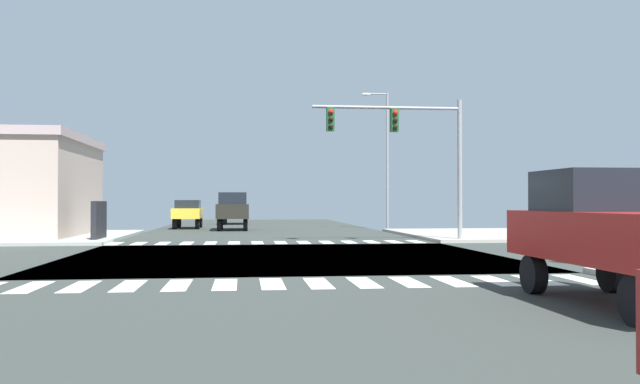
{
  "coord_description": "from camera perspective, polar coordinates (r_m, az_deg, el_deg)",
  "views": [
    {
      "loc": [
        -1.38,
        -21.74,
        1.77
      ],
      "look_at": [
        1.98,
        7.37,
        2.2
      ],
      "focal_mm": 37.58,
      "sensor_mm": 36.0,
      "label": 1
    }
  ],
  "objects": [
    {
      "name": "ground",
      "position": [
        21.86,
        -2.96,
        -5.54
      ],
      "size": [
        90.0,
        90.0,
        0.05
      ],
      "color": "#313733"
    },
    {
      "name": "sidewalk_corner_ne",
      "position": [
        36.71,
        16.51,
        -3.45
      ],
      "size": [
        12.0,
        12.0,
        0.14
      ],
      "color": "#A09B91",
      "rests_on": "ground"
    },
    {
      "name": "sidewalk_corner_nw",
      "position": [
        35.72,
        -25.62,
        -3.48
      ],
      "size": [
        12.0,
        12.0,
        0.14
      ],
      "color": "#9BA298",
      "rests_on": "ground"
    },
    {
      "name": "crosswalk_near",
      "position": [
        14.59,
        -2.12,
        -7.78
      ],
      "size": [
        13.5,
        2.0,
        0.01
      ],
      "color": "white",
      "rests_on": "ground"
    },
    {
      "name": "crosswalk_far",
      "position": [
        29.11,
        -4.37,
        -4.31
      ],
      "size": [
        13.5,
        2.0,
        0.01
      ],
      "color": "white",
      "rests_on": "ground"
    },
    {
      "name": "traffic_signal_mast",
      "position": [
        29.63,
        7.03,
        4.75
      ],
      "size": [
        6.67,
        0.55,
        6.29
      ],
      "color": "gray",
      "rests_on": "ground"
    },
    {
      "name": "street_lamp",
      "position": [
        43.46,
        5.46,
        3.73
      ],
      "size": [
        1.78,
        0.32,
        8.84
      ],
      "color": "gray",
      "rests_on": "ground"
    },
    {
      "name": "pickup_nearside_1",
      "position": [
        12.56,
        23.97,
        -2.94
      ],
      "size": [
        2.0,
        5.1,
        2.35
      ],
      "color": "black",
      "rests_on": "ground"
    },
    {
      "name": "suv_farside_1",
      "position": [
        42.21,
        -7.44,
        -1.34
      ],
      "size": [
        1.96,
        4.6,
        2.34
      ],
      "rotation": [
        0.0,
        0.0,
        3.14
      ],
      "color": "black",
      "rests_on": "ground"
    },
    {
      "name": "pickup_leading_2",
      "position": [
        53.51,
        -7.26,
        -1.34
      ],
      "size": [
        2.0,
        5.1,
        2.35
      ],
      "rotation": [
        0.0,
        0.0,
        3.14
      ],
      "color": "black",
      "rests_on": "ground"
    },
    {
      "name": "sedan_trailing_2",
      "position": [
        45.29,
        -11.18,
        -1.65
      ],
      "size": [
        1.8,
        4.3,
        1.88
      ],
      "rotation": [
        0.0,
        0.0,
        3.14
      ],
      "color": "black",
      "rests_on": "ground"
    }
  ]
}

